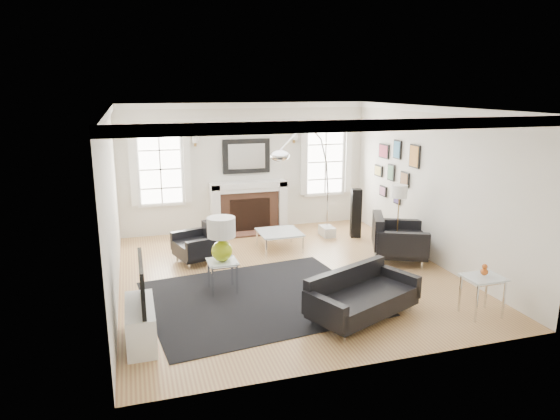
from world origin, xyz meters
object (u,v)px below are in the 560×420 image
object	(u,v)px
gourd_lamp	(221,236)
coffee_table	(279,233)
armchair_left	(200,245)
armchair_right	(396,240)
sofa	(360,297)
fireplace	(249,207)
arc_floor_lamp	(306,182)

from	to	relation	value
gourd_lamp	coffee_table	bearing A→B (deg)	50.43
armchair_left	armchair_right	bearing A→B (deg)	-16.01
armchair_right	armchair_left	bearing A→B (deg)	163.99
gourd_lamp	sofa	bearing A→B (deg)	-40.48
fireplace	coffee_table	size ratio (longest dim) A/B	2.10
armchair_left	arc_floor_lamp	xyz separation A→B (m)	(2.12, 0.22, 1.03)
fireplace	coffee_table	distance (m)	1.48
fireplace	arc_floor_lamp	xyz separation A→B (m)	(0.80, -1.48, 0.79)
sofa	armchair_left	size ratio (longest dim) A/B	1.83
fireplace	gourd_lamp	bearing A→B (deg)	-110.25
coffee_table	armchair_right	bearing A→B (deg)	-33.95
sofa	coffee_table	bearing A→B (deg)	93.90
armchair_left	arc_floor_lamp	world-z (taller)	arc_floor_lamp
coffee_table	gourd_lamp	xyz separation A→B (m)	(-1.45, -1.76, 0.57)
coffee_table	arc_floor_lamp	xyz separation A→B (m)	(0.53, -0.04, 1.00)
fireplace	coffee_table	bearing A→B (deg)	-79.15
sofa	gourd_lamp	distance (m)	2.28
gourd_lamp	arc_floor_lamp	size ratio (longest dim) A/B	0.28
armchair_right	coffee_table	world-z (taller)	armchair_right
armchair_right	gourd_lamp	size ratio (longest dim) A/B	1.89
fireplace	arc_floor_lamp	world-z (taller)	arc_floor_lamp
coffee_table	arc_floor_lamp	bearing A→B (deg)	-4.62
armchair_left	gourd_lamp	distance (m)	1.62
armchair_left	arc_floor_lamp	size ratio (longest dim) A/B	0.40
sofa	arc_floor_lamp	bearing A→B (deg)	84.39
armchair_left	coffee_table	world-z (taller)	armchair_left
gourd_lamp	arc_floor_lamp	world-z (taller)	arc_floor_lamp
armchair_right	coffee_table	distance (m)	2.24
sofa	arc_floor_lamp	xyz separation A→B (m)	(0.31, 3.14, 1.04)
fireplace	sofa	world-z (taller)	fireplace
arc_floor_lamp	armchair_right	bearing A→B (deg)	-42.19
armchair_left	sofa	bearing A→B (deg)	-58.16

